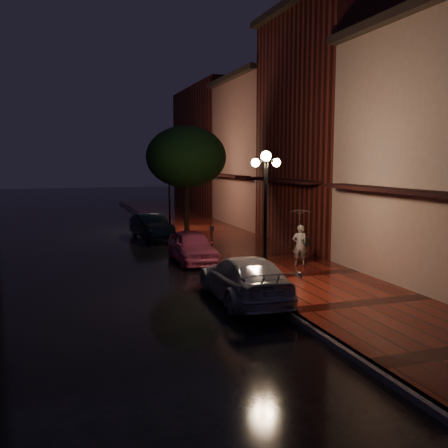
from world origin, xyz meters
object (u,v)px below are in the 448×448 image
object	(u,v)px
streetlamp_near	(266,211)
navy_car	(152,226)
pink_car	(192,246)
parking_meter	(212,239)
woman_with_umbrella	(300,228)
silver_car	(244,278)
street_tree	(186,159)
streetlamp_far	(169,188)

from	to	relation	value
streetlamp_near	navy_car	xyz separation A→B (m)	(-1.42, 12.13, -1.94)
pink_car	parking_meter	bearing A→B (deg)	-22.68
parking_meter	navy_car	bearing A→B (deg)	88.77
woman_with_umbrella	silver_car	bearing A→B (deg)	62.54
woman_with_umbrella	pink_car	bearing A→B (deg)	-17.11
silver_car	pink_car	bearing A→B (deg)	-88.33
parking_meter	street_tree	bearing A→B (deg)	74.63
streetlamp_far	silver_car	xyz separation A→B (m)	(-0.95, -14.66, -1.93)
streetlamp_near	navy_car	size ratio (longest dim) A/B	1.08
streetlamp_near	streetlamp_far	xyz separation A→B (m)	(0.00, 14.00, 0.00)
streetlamp_near	silver_car	xyz separation A→B (m)	(-0.95, -0.66, -1.93)
parking_meter	streetlamp_near	bearing A→B (deg)	-98.69
streetlamp_far	woman_with_umbrella	bearing A→B (deg)	-76.81
streetlamp_near	woman_with_umbrella	world-z (taller)	streetlamp_near
pink_car	parking_meter	xyz separation A→B (m)	(0.75, -0.32, 0.32)
streetlamp_near	woman_with_umbrella	bearing A→B (deg)	46.23
street_tree	woman_with_umbrella	xyz separation A→B (m)	(2.38, -8.24, -2.65)
pink_car	silver_car	bearing A→B (deg)	-89.42
silver_car	streetlamp_far	bearing A→B (deg)	-92.04
navy_car	streetlamp_far	bearing A→B (deg)	45.59
pink_car	navy_car	distance (m)	6.78
streetlamp_far	woman_with_umbrella	distance (m)	11.60
navy_car	streetlamp_near	bearing A→B (deg)	-90.69
pink_car	silver_car	size ratio (longest dim) A/B	0.83
street_tree	navy_car	bearing A→B (deg)	145.87
street_tree	silver_car	bearing A→B (deg)	-95.92
navy_car	silver_car	size ratio (longest dim) A/B	0.86
street_tree	silver_car	world-z (taller)	street_tree
streetlamp_near	street_tree	size ratio (longest dim) A/B	0.74
streetlamp_near	parking_meter	size ratio (longest dim) A/B	3.17
street_tree	navy_car	xyz separation A→B (m)	(-1.67, 1.13, -3.59)
navy_car	silver_car	xyz separation A→B (m)	(0.47, -12.78, 0.01)
street_tree	pink_car	distance (m)	6.78
pink_car	navy_car	size ratio (longest dim) A/B	0.96
streetlamp_near	navy_car	bearing A→B (deg)	96.66
navy_car	parking_meter	world-z (taller)	parking_meter
woman_with_umbrella	parking_meter	xyz separation A→B (m)	(-2.84, 2.29, -0.62)
streetlamp_near	navy_car	world-z (taller)	streetlamp_near
pink_car	silver_car	distance (m)	6.02
woman_with_umbrella	street_tree	bearing A→B (deg)	-54.93
silver_car	woman_with_umbrella	xyz separation A→B (m)	(3.59, 3.41, 0.93)
silver_car	parking_meter	distance (m)	5.76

